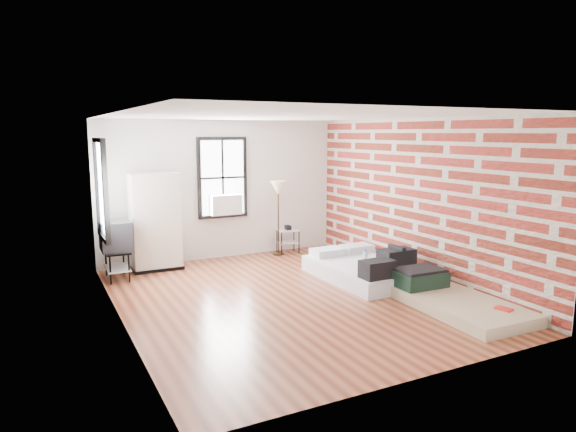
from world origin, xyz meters
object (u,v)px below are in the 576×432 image
mattress_main (369,268)px  floor_lamp (278,192)px  wardrobe (155,222)px  side_table (288,235)px  tv_stand (116,238)px  mattress_bare (449,298)px

mattress_main → floor_lamp: bearing=104.6°
wardrobe → side_table: 2.86m
tv_stand → wardrobe: bearing=26.3°
mattress_bare → side_table: size_ratio=3.57×
tv_stand → mattress_bare: bearing=-40.9°
mattress_main → side_table: bearing=98.2°
mattress_main → wardrobe: 4.02m
mattress_main → floor_lamp: (-0.64, 2.33, 1.15)m
mattress_main → wardrobe: wardrobe is taller
mattress_bare → mattress_main: bearing=98.1°
mattress_bare → side_table: bearing=99.8°
mattress_bare → side_table: (-0.57, 4.17, 0.26)m
mattress_main → floor_lamp: size_ratio=1.34×
mattress_bare → wardrobe: (-3.38, 4.10, 0.77)m
mattress_main → tv_stand: size_ratio=2.03×
mattress_main → floor_lamp: floor_lamp is taller
wardrobe → tv_stand: 0.86m
mattress_main → wardrobe: (-3.20, 2.33, 0.73)m
mattress_main → floor_lamp: 2.68m
floor_lamp → mattress_bare: bearing=-78.6°
floor_lamp → tv_stand: (-3.32, -0.36, -0.59)m
mattress_main → tv_stand: bearing=152.7°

